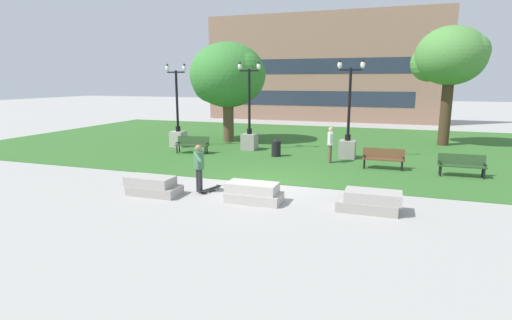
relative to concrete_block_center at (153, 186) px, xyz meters
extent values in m
plane|color=#A3A09B|center=(3.20, 2.70, -0.31)|extent=(140.00, 140.00, 0.00)
cube|color=#336628|center=(3.20, 12.70, -0.30)|extent=(40.00, 20.00, 0.02)
cube|color=#9E9991|center=(0.07, 0.00, -0.15)|extent=(1.80, 0.90, 0.32)
cube|color=#A6A098|center=(-0.09, 0.00, 0.17)|extent=(1.66, 0.83, 0.32)
cube|color=#B2ADA3|center=(3.62, 0.33, -0.15)|extent=(1.80, 0.90, 0.32)
cube|color=#BBB6AB|center=(3.55, 0.33, 0.17)|extent=(1.66, 0.83, 0.32)
cube|color=#9E9991|center=(7.17, 0.58, -0.15)|extent=(1.80, 0.90, 0.32)
cube|color=#A6A098|center=(7.33, 0.58, 0.17)|extent=(1.66, 0.83, 0.32)
cylinder|color=#28282D|center=(1.33, 0.85, 0.12)|extent=(0.15, 0.15, 0.86)
cylinder|color=#28282D|center=(1.48, 0.72, 0.12)|extent=(0.15, 0.15, 0.86)
cube|color=#3D7047|center=(1.41, 0.78, 0.85)|extent=(0.46, 0.44, 0.60)
cylinder|color=#3D7047|center=(1.21, 1.20, 1.04)|extent=(0.48, 0.43, 0.32)
cylinder|color=#3D7047|center=(1.60, 0.36, 1.04)|extent=(0.48, 0.43, 0.32)
sphere|color=#9E7051|center=(1.41, 0.78, 1.29)|extent=(0.22, 0.22, 0.22)
cube|color=black|center=(1.71, 0.99, -0.22)|extent=(0.43, 0.82, 0.02)
cube|color=black|center=(1.85, 1.42, -0.20)|extent=(0.23, 0.17, 0.06)
cube|color=black|center=(1.58, 0.56, -0.20)|extent=(0.23, 0.17, 0.06)
cylinder|color=silver|center=(1.67, 1.24, -0.28)|extent=(0.05, 0.06, 0.06)
cylinder|color=silver|center=(1.88, 1.17, -0.28)|extent=(0.05, 0.06, 0.06)
cylinder|color=silver|center=(1.54, 0.81, -0.28)|extent=(0.05, 0.06, 0.06)
cylinder|color=silver|center=(1.76, 0.75, -0.28)|extent=(0.05, 0.06, 0.06)
cube|color=#284723|center=(10.54, 6.30, 0.15)|extent=(1.81, 0.48, 0.05)
cube|color=#284723|center=(10.53, 6.55, 0.38)|extent=(1.80, 0.16, 0.46)
cube|color=black|center=(9.70, 6.29, 0.27)|extent=(0.07, 0.40, 0.04)
cube|color=black|center=(11.38, 6.32, 0.27)|extent=(0.07, 0.40, 0.04)
cylinder|color=black|center=(9.74, 6.13, -0.08)|extent=(0.07, 0.07, 0.41)
cylinder|color=black|center=(11.34, 6.16, -0.08)|extent=(0.07, 0.07, 0.41)
cylinder|color=black|center=(9.74, 6.45, -0.08)|extent=(0.07, 0.07, 0.41)
cylinder|color=black|center=(11.34, 6.48, -0.08)|extent=(0.07, 0.07, 0.41)
cube|color=#284723|center=(-2.44, 7.48, 0.15)|extent=(1.84, 0.65, 0.05)
cube|color=#284723|center=(-2.46, 7.73, 0.38)|extent=(1.80, 0.33, 0.46)
cube|color=black|center=(-3.27, 7.38, 0.27)|extent=(0.11, 0.40, 0.04)
cube|color=black|center=(-1.60, 7.58, 0.27)|extent=(0.11, 0.40, 0.04)
cylinder|color=black|center=(-3.21, 7.23, -0.08)|extent=(0.07, 0.07, 0.41)
cylinder|color=black|center=(-1.62, 7.41, -0.08)|extent=(0.07, 0.07, 0.41)
cylinder|color=black|center=(-3.25, 7.54, -0.08)|extent=(0.07, 0.07, 0.41)
cylinder|color=black|center=(-1.66, 7.73, -0.08)|extent=(0.07, 0.07, 0.41)
cube|color=brown|center=(7.45, 6.74, 0.15)|extent=(1.81, 0.46, 0.05)
cube|color=brown|center=(7.45, 6.99, 0.38)|extent=(1.80, 0.15, 0.46)
cube|color=black|center=(6.61, 6.72, 0.27)|extent=(0.07, 0.40, 0.04)
cube|color=black|center=(8.29, 6.75, 0.27)|extent=(0.07, 0.40, 0.04)
cylinder|color=black|center=(6.65, 6.56, -0.08)|extent=(0.07, 0.07, 0.41)
cylinder|color=black|center=(8.25, 6.59, -0.08)|extent=(0.07, 0.07, 0.41)
cylinder|color=black|center=(6.65, 6.88, -0.08)|extent=(0.07, 0.07, 0.41)
cylinder|color=black|center=(8.25, 6.91, -0.08)|extent=(0.07, 0.07, 0.41)
cube|color=#ADA89E|center=(-4.30, 9.30, 0.16)|extent=(0.80, 0.80, 0.90)
cylinder|color=black|center=(-4.30, 9.30, 0.76)|extent=(0.28, 0.28, 0.30)
cylinder|color=black|center=(-4.30, 9.30, 2.38)|extent=(0.14, 0.14, 3.54)
cube|color=black|center=(-4.30, 9.30, 4.06)|extent=(1.10, 0.08, 0.08)
ellipsoid|color=white|center=(-4.85, 9.30, 4.30)|extent=(0.22, 0.22, 0.36)
cone|color=black|center=(-4.85, 9.30, 4.49)|extent=(0.20, 0.20, 0.13)
ellipsoid|color=white|center=(-3.75, 9.30, 4.30)|extent=(0.22, 0.22, 0.36)
cone|color=black|center=(-3.75, 9.30, 4.49)|extent=(0.20, 0.20, 0.13)
cube|color=gray|center=(0.10, 9.62, 0.16)|extent=(0.80, 0.80, 0.90)
cylinder|color=black|center=(0.10, 9.62, 0.76)|extent=(0.28, 0.28, 0.30)
cylinder|color=black|center=(0.10, 9.62, 2.41)|extent=(0.14, 0.14, 3.60)
cube|color=black|center=(0.10, 9.62, 4.11)|extent=(1.10, 0.08, 0.08)
ellipsoid|color=white|center=(-0.45, 9.62, 4.35)|extent=(0.22, 0.22, 0.36)
cone|color=black|center=(-0.45, 9.62, 4.55)|extent=(0.20, 0.20, 0.13)
ellipsoid|color=white|center=(0.65, 9.62, 4.35)|extent=(0.22, 0.22, 0.36)
cone|color=black|center=(0.65, 9.62, 4.55)|extent=(0.20, 0.20, 0.13)
cube|color=gray|center=(5.65, 8.90, 0.16)|extent=(0.80, 0.80, 0.90)
cylinder|color=black|center=(5.65, 8.90, 0.76)|extent=(0.28, 0.28, 0.30)
cylinder|color=black|center=(5.65, 8.90, 2.41)|extent=(0.14, 0.14, 3.59)
cube|color=black|center=(5.65, 8.90, 4.10)|extent=(1.10, 0.08, 0.08)
ellipsoid|color=white|center=(5.10, 8.90, 4.34)|extent=(0.22, 0.22, 0.36)
cone|color=black|center=(5.10, 8.90, 4.54)|extent=(0.20, 0.20, 0.13)
ellipsoid|color=white|center=(6.20, 8.90, 4.34)|extent=(0.22, 0.22, 0.36)
cone|color=black|center=(6.20, 8.90, 4.54)|extent=(0.20, 0.20, 0.13)
cylinder|color=brown|center=(-2.27, 12.18, 1.17)|extent=(0.68, 0.68, 2.90)
ellipsoid|color=#387F33|center=(-2.27, 12.18, 3.93)|extent=(4.76, 4.76, 4.05)
sphere|color=#387F33|center=(-3.58, 12.66, 3.45)|extent=(2.62, 2.62, 2.62)
sphere|color=#387F33|center=(-1.08, 11.70, 4.16)|extent=(2.38, 2.38, 2.38)
cylinder|color=#42301E|center=(10.72, 15.00, 1.81)|extent=(0.64, 0.64, 4.20)
ellipsoid|color=#4C893D|center=(10.72, 15.00, 5.01)|extent=(4.01, 4.01, 3.41)
sphere|color=#4C893D|center=(9.61, 15.40, 4.61)|extent=(2.21, 2.21, 2.21)
sphere|color=#4C893D|center=(11.72, 14.60, 5.21)|extent=(2.01, 2.01, 2.01)
cylinder|color=black|center=(2.10, 8.15, 0.11)|extent=(0.48, 0.48, 0.80)
cone|color=black|center=(2.10, 8.15, 0.59)|extent=(0.49, 0.49, 0.16)
cylinder|color=brown|center=(4.99, 7.55, 0.14)|extent=(0.15, 0.15, 0.86)
cylinder|color=brown|center=(4.99, 7.35, 0.14)|extent=(0.15, 0.15, 0.86)
cube|color=white|center=(4.99, 7.45, 0.87)|extent=(0.25, 0.40, 0.60)
cylinder|color=white|center=(4.99, 7.75, 0.90)|extent=(0.10, 0.18, 0.56)
cylinder|color=white|center=(5.00, 7.16, 0.90)|extent=(0.10, 0.18, 0.56)
sphere|color=tan|center=(4.99, 7.45, 1.31)|extent=(0.22, 0.22, 0.22)
cube|color=#8E6B56|center=(0.93, 27.20, 4.77)|extent=(22.78, 1.00, 10.15)
cube|color=#232D3D|center=(0.93, 26.68, 1.89)|extent=(17.09, 0.03, 1.40)
cube|color=#232D3D|center=(0.93, 26.68, 4.89)|extent=(17.09, 0.03, 1.40)
camera|label=1|loc=(7.75, -11.49, 3.61)|focal=28.00mm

